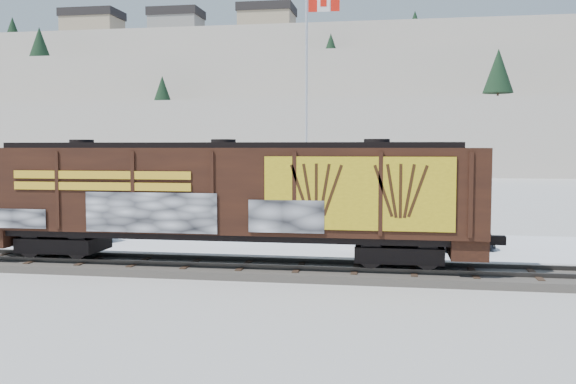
% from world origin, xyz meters
% --- Properties ---
extents(ground, '(500.00, 500.00, 0.00)m').
position_xyz_m(ground, '(0.00, 0.00, 0.00)').
color(ground, white).
rests_on(ground, ground).
extents(rail_track, '(50.00, 3.40, 0.43)m').
position_xyz_m(rail_track, '(0.00, 0.00, 0.15)').
color(rail_track, '#59544C').
rests_on(rail_track, ground).
extents(parking_strip, '(40.00, 8.00, 0.03)m').
position_xyz_m(parking_strip, '(0.00, 7.50, 0.01)').
color(parking_strip, white).
rests_on(parking_strip, ground).
extents(hillside, '(360.00, 110.00, 93.00)m').
position_xyz_m(hillside, '(-0.05, 139.79, 14.37)').
color(hillside, white).
rests_on(hillside, ground).
extents(hopper_railcar, '(18.40, 3.06, 4.30)m').
position_xyz_m(hopper_railcar, '(-0.83, -0.01, 2.84)').
color(hopper_railcar, black).
rests_on(hopper_railcar, rail_track).
extents(flagpole, '(2.30, 0.90, 13.27)m').
position_xyz_m(flagpole, '(0.43, 13.47, 5.04)').
color(flagpole, silver).
rests_on(flagpole, ground).
extents(car_silver, '(4.95, 3.39, 1.56)m').
position_xyz_m(car_silver, '(-10.17, 6.31, 0.81)').
color(car_silver, '#A2A4A9').
rests_on(car_silver, parking_strip).
extents(car_white, '(4.34, 2.49, 1.35)m').
position_xyz_m(car_white, '(5.45, 6.39, 0.71)').
color(car_white, white).
rests_on(car_white, parking_strip).
extents(car_dark, '(5.57, 3.63, 1.50)m').
position_xyz_m(car_dark, '(7.15, 6.09, 0.78)').
color(car_dark, black).
rests_on(car_dark, parking_strip).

